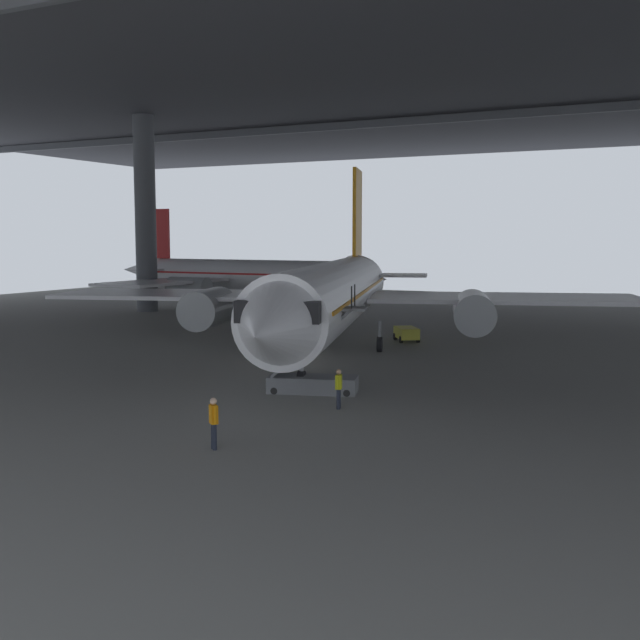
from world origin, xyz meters
TOP-DOWN VIEW (x-y plane):
  - ground_plane at (0.00, 0.00)m, footprint 110.00×110.00m
  - hangar_structure at (-0.11, 13.75)m, footprint 121.00×99.00m
  - airplane_main at (0.16, 2.15)m, footprint 35.40×35.78m
  - boarding_stairs at (3.77, -7.34)m, footprint 4.42×2.60m
  - crew_worker_near_nose at (4.99, -16.81)m, footprint 0.43×0.40m
  - crew_worker_by_stairs at (6.08, -9.81)m, footprint 0.31×0.53m
  - airplane_distant at (-20.38, 25.17)m, footprint 29.08×27.95m
  - baggage_tug at (1.68, 10.00)m, footprint 2.24×2.49m

SIDE VIEW (x-z plane):
  - ground_plane at x=0.00m, z-range 0.00..0.00m
  - baggage_tug at x=1.68m, z-range 0.08..0.98m
  - boarding_stairs at x=3.77m, z-range -1.60..3.06m
  - crew_worker_by_stairs at x=6.08m, z-range 0.10..1.67m
  - crew_worker_near_nose at x=4.99m, z-range 0.12..1.78m
  - airplane_distant at x=-20.38m, z-range -1.65..7.80m
  - airplane_main at x=0.16m, z-range -2.28..9.17m
  - hangar_structure at x=-0.11m, z-range 8.66..27.27m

